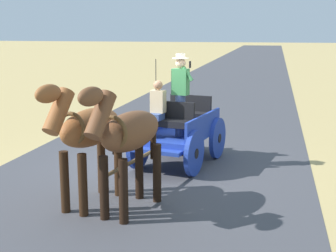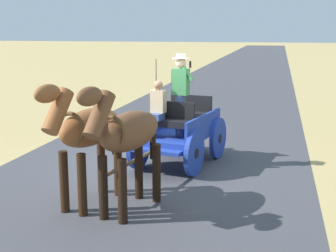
% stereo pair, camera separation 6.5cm
% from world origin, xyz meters
% --- Properties ---
extents(ground_plane, '(200.00, 200.00, 0.00)m').
position_xyz_m(ground_plane, '(0.00, 0.00, 0.00)').
color(ground_plane, tan).
extents(road_surface, '(6.77, 160.00, 0.01)m').
position_xyz_m(road_surface, '(0.00, 0.00, 0.00)').
color(road_surface, '#424247').
rests_on(road_surface, ground).
extents(horse_drawn_carriage, '(1.86, 4.51, 2.50)m').
position_xyz_m(horse_drawn_carriage, '(-0.45, -0.17, 0.82)').
color(horse_drawn_carriage, '#1E3899').
rests_on(horse_drawn_carriage, ground).
extents(horse_near_side, '(0.94, 2.14, 2.21)m').
position_xyz_m(horse_near_side, '(-0.23, 2.87, 1.32)').
color(horse_near_side, brown).
rests_on(horse_near_side, ground).
extents(horse_off_side, '(0.90, 2.15, 2.21)m').
position_xyz_m(horse_off_side, '(0.53, 2.72, 1.32)').
color(horse_off_side, brown).
rests_on(horse_off_side, ground).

